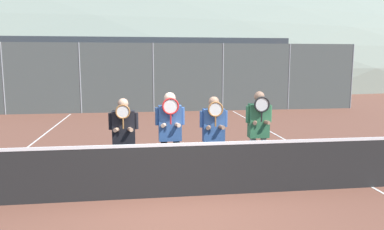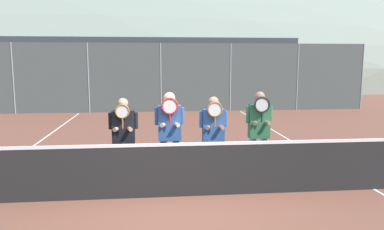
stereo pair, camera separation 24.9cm
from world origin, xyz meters
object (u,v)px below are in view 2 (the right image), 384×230
Objects in this scene: car_left_of_center at (153,89)px; car_far_left at (62,90)px; player_leftmost at (124,134)px; car_center at (242,89)px; player_center_right at (213,132)px; player_rightmost at (259,128)px; player_center_left at (170,130)px.

car_far_left is at bearing 177.69° from car_left_of_center.
player_leftmost is 13.70m from car_far_left.
car_center is (9.63, -0.10, -0.01)m from car_far_left.
player_rightmost is at bearing 6.61° from player_center_right.
player_center_left is at bearing -109.25° from car_center.
car_far_left is at bearing 179.39° from car_center.
car_far_left reaches higher than player_center_right.
car_far_left is 9.63m from car_center.
player_rightmost reaches higher than player_center_right.
player_center_left is (0.89, -0.02, 0.08)m from player_leftmost.
player_rightmost is 12.97m from car_left_of_center.
player_rightmost reaches higher than player_leftmost.
player_center_right is at bearing -173.39° from player_rightmost.
car_far_left is at bearing 111.34° from player_center_left.
player_rightmost reaches higher than car_center.
player_leftmost is 0.41× the size of car_far_left.
player_leftmost is 12.86m from car_left_of_center.
player_rightmost is at bearing -101.94° from car_center.
car_left_of_center reaches higher than car_center.
player_center_left is 0.86m from player_center_right.
player_rightmost is (0.95, 0.11, 0.04)m from player_center_right.
player_center_right is 0.95× the size of player_rightmost.
car_center reaches higher than player_center_right.
player_center_left is 1.00× the size of player_rightmost.
player_center_left is 0.43× the size of car_left_of_center.
player_center_right is at bearing -1.85° from player_leftmost.
player_center_left is 1.80m from player_rightmost.
player_center_left reaches higher than player_leftmost.
player_center_right is at bearing -65.54° from car_far_left.
player_leftmost is 0.95× the size of player_rightmost.
player_rightmost is 0.41× the size of car_center.
car_left_of_center is (4.77, -0.19, 0.03)m from car_far_left.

